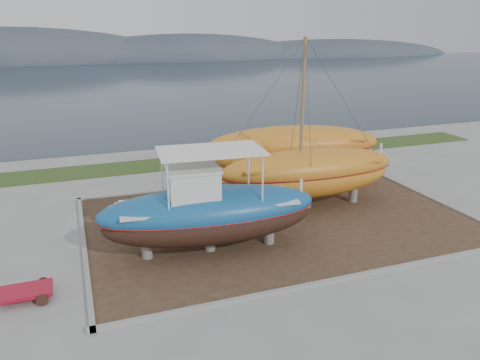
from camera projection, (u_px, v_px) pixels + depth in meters
name	position (u px, v px, depth m)	size (l,w,h in m)	color
ground	(317.00, 256.00, 19.46)	(140.00, 140.00, 0.00)	gray
dirt_patch	(278.00, 219.00, 23.02)	(18.00, 12.00, 0.06)	#422D1E
curb_frame	(278.00, 219.00, 23.00)	(18.60, 12.60, 0.15)	gray
grass_strip	(211.00, 160.00, 33.27)	(44.00, 3.00, 0.08)	#284219
sea	(122.00, 80.00, 81.90)	(260.00, 100.00, 0.04)	#1A2A35
mountain_ridge	(99.00, 60.00, 130.97)	(200.00, 36.00, 20.00)	#333D49
blue_caique	(209.00, 202.00, 19.14)	(9.10, 2.84, 4.38)	#175790
white_dinghy	(148.00, 214.00, 22.05)	(4.04, 1.52, 1.21)	silver
orange_sailboat	(311.00, 126.00, 23.20)	(9.46, 2.79, 8.57)	#C4761E
orange_bare_hull	(293.00, 156.00, 27.72)	(10.38, 3.11, 3.40)	#C4761E
red_trailer	(26.00, 294.00, 16.30)	(2.68, 1.34, 0.38)	#AF1327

